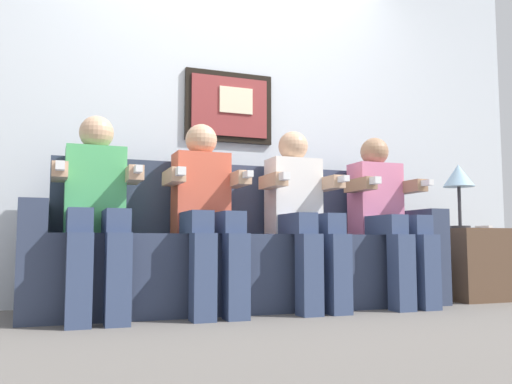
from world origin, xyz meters
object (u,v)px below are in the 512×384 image
Objects in this scene: person_leftmost at (96,204)px; person_right_center at (302,209)px; couch at (246,257)px; side_table_right at (470,264)px; table_lamp at (459,179)px; spare_remote_on_table at (484,227)px; person_rightmost at (386,211)px; person_left_center at (206,207)px.

person_leftmost is 1.00× the size of person_right_center.
side_table_right is (1.63, -0.11, -0.06)m from couch.
table_lamp is 3.54× the size of spare_remote_on_table.
spare_remote_on_table is (0.10, -0.04, 0.26)m from side_table_right.
person_right_center is at bearing -179.07° from spare_remote_on_table.
person_rightmost is 2.22× the size of side_table_right.
side_table_right is at bearing 2.64° from person_right_center.
person_leftmost reaches higher than couch.
couch is 1.75m from spare_remote_on_table.
person_right_center is 0.61m from person_rightmost.
person_right_center is 8.54× the size of spare_remote_on_table.
person_leftmost is 2.64m from spare_remote_on_table.
person_left_center is 2.22× the size of side_table_right.
table_lamp is (0.68, 0.10, 0.25)m from person_rightmost.
person_left_center is 1.00× the size of person_rightmost.
spare_remote_on_table is (2.04, 0.02, -0.10)m from person_left_center.
couch is 1.68m from table_lamp.
couch is 0.97m from person_leftmost.
couch is 0.97m from person_rightmost.
person_right_center is at bearing 180.00° from person_rightmost.
person_left_center is at bearing -178.18° from side_table_right.
spare_remote_on_table is at bearing -26.84° from table_lamp.
person_left_center is at bearing 180.00° from person_rightmost.
spare_remote_on_table is (1.43, 0.02, -0.10)m from person_right_center.
couch is at bearing 10.55° from person_leftmost.
couch is 2.31× the size of person_rightmost.
person_rightmost is at bearing 0.00° from person_right_center.
person_leftmost is 1.00× the size of person_rightmost.
spare_remote_on_table is at bearing 0.65° from person_left_center.
couch is 2.31× the size of person_left_center.
couch is at bearing 29.18° from person_left_center.
couch is 5.14× the size of side_table_right.
spare_remote_on_table reaches higher than side_table_right.
side_table_right is (2.54, 0.06, -0.36)m from person_leftmost.
person_right_center is at bearing 0.00° from person_left_center.
table_lamp is (-0.04, 0.03, 0.61)m from side_table_right.
side_table_right is (0.73, 0.06, -0.36)m from person_rightmost.
table_lamp is (1.59, -0.07, 0.55)m from couch.
person_left_center is (0.61, 0.00, 0.00)m from person_leftmost.
person_leftmost is 2.57m from side_table_right.
couch is at bearing 177.35° from table_lamp.
person_right_center is 1.38m from side_table_right.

